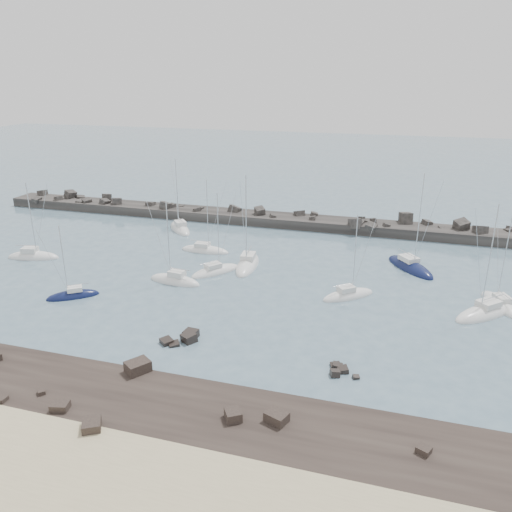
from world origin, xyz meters
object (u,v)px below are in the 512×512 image
at_px(sailboat_1, 180,229).
at_px(sailboat_6, 248,265).
at_px(sailboat_7, 348,296).
at_px(sailboat_9, 499,305).
at_px(sailboat_5, 175,281).
at_px(sailboat_8, 410,268).
at_px(sailboat_10, 484,313).
at_px(sailboat_4, 205,251).
at_px(sailboat_3, 215,272).
at_px(sailboat_2, 73,296).
at_px(sailboat_0, 33,257).

bearing_deg(sailboat_1, sailboat_6, -38.88).
xyz_separation_m(sailboat_7, sailboat_9, (18.93, 2.84, -0.01)).
relative_size(sailboat_5, sailboat_8, 0.81).
relative_size(sailboat_6, sailboat_10, 1.02).
relative_size(sailboat_4, sailboat_9, 1.05).
xyz_separation_m(sailboat_3, sailboat_4, (-5.04, 8.33, -0.01)).
height_order(sailboat_8, sailboat_9, sailboat_8).
bearing_deg(sailboat_1, sailboat_2, -91.65).
distance_m(sailboat_6, sailboat_7, 17.61).
distance_m(sailboat_1, sailboat_7, 40.35).
bearing_deg(sailboat_7, sailboat_3, 171.35).
bearing_deg(sailboat_7, sailboat_10, -1.48).
height_order(sailboat_2, sailboat_4, sailboat_4).
relative_size(sailboat_6, sailboat_7, 1.26).
relative_size(sailboat_7, sailboat_9, 0.98).
bearing_deg(sailboat_8, sailboat_2, -151.32).
bearing_deg(sailboat_7, sailboat_1, 147.94).
xyz_separation_m(sailboat_3, sailboat_5, (-4.21, -5.08, 0.03)).
distance_m(sailboat_7, sailboat_8, 15.25).
distance_m(sailboat_4, sailboat_7, 27.54).
relative_size(sailboat_7, sailboat_8, 0.77).
relative_size(sailboat_0, sailboat_5, 1.04).
bearing_deg(sailboat_4, sailboat_5, -86.46).
xyz_separation_m(sailboat_3, sailboat_7, (20.04, -3.05, 0.01)).
xyz_separation_m(sailboat_2, sailboat_3, (15.08, 13.50, 0.00)).
xyz_separation_m(sailboat_0, sailboat_9, (69.34, 2.30, -0.02)).
distance_m(sailboat_2, sailboat_7, 36.64).
height_order(sailboat_4, sailboat_9, sailboat_4).
distance_m(sailboat_0, sailboat_6, 34.80).
relative_size(sailboat_1, sailboat_2, 1.33).
bearing_deg(sailboat_2, sailboat_1, 88.35).
distance_m(sailboat_4, sailboat_8, 32.99).
xyz_separation_m(sailboat_6, sailboat_7, (16.20, -6.91, -0.01)).
xyz_separation_m(sailboat_1, sailboat_6, (18.00, -14.51, -0.00)).
relative_size(sailboat_5, sailboat_9, 1.03).
bearing_deg(sailboat_3, sailboat_2, -138.16).
bearing_deg(sailboat_6, sailboat_0, -169.45).
height_order(sailboat_1, sailboat_9, sailboat_1).
distance_m(sailboat_0, sailboat_10, 67.20).
bearing_deg(sailboat_4, sailboat_10, -15.76).
xyz_separation_m(sailboat_4, sailboat_6, (8.88, -4.47, 0.03)).
bearing_deg(sailboat_2, sailboat_7, 16.58).
height_order(sailboat_5, sailboat_8, sailboat_8).
bearing_deg(sailboat_9, sailboat_6, 173.40).
xyz_separation_m(sailboat_6, sailboat_9, (35.13, -4.07, -0.02)).
height_order(sailboat_3, sailboat_7, sailboat_3).
relative_size(sailboat_0, sailboat_6, 0.86).
xyz_separation_m(sailboat_1, sailboat_4, (9.12, -10.04, -0.03)).
xyz_separation_m(sailboat_1, sailboat_10, (50.98, -21.85, -0.01)).
relative_size(sailboat_2, sailboat_7, 0.88).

